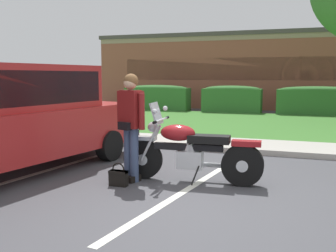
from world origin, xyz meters
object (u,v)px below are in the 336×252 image
Objects in this scene: handbag at (118,177)px; hedge_center_left at (232,99)px; hedge_left at (157,97)px; hedge_center_right at (317,100)px; motorcycle at (196,152)px; rider_person at (131,119)px; brick_building at (302,71)px; parked_suv_adjacent at (14,117)px.

handbag is 12.20m from hedge_center_left.
hedge_left and hedge_center_right have the same top height.
motorcycle is 1.15m from rider_person.
rider_person is at bearing -104.34° from hedge_center_right.
motorcycle is 18.14m from brick_building.
motorcycle reaches higher than hedge_center_right.
brick_building reaches higher than hedge_center_left.
hedge_left is 7.14m from hedge_center_right.
brick_building is at bearing 45.24° from hedge_left.
brick_building reaches higher than rider_person.
hedge_left and hedge_center_left have the same top height.
hedge_left is 0.95× the size of hedge_center_right.
motorcycle reaches higher than hedge_center_left.
rider_person is 12.54m from hedge_left.
hedge_center_left is at bearing 180.00° from hedge_center_right.
handbag is 0.02× the size of brick_building.
rider_person is at bearing 1.73° from parked_suv_adjacent.
parked_suv_adjacent is at bearing 173.01° from handbag.
hedge_left is (-1.91, 11.91, -0.30)m from parked_suv_adjacent.
hedge_center_left reaches higher than handbag.
parked_suv_adjacent is at bearing -97.91° from hedge_center_left.
handbag is 0.07× the size of parked_suv_adjacent.
motorcycle is 0.44× the size of parked_suv_adjacent.
handbag is (-0.06, -0.33, -0.85)m from rider_person.
hedge_center_left is (1.66, 11.91, -0.30)m from parked_suv_adjacent.
motorcycle is at bearing -66.21° from hedge_left.
hedge_center_right is at bearing 66.33° from parked_suv_adjacent.
hedge_left is at bearing 113.79° from motorcycle.
rider_person is at bearing -70.88° from hedge_left.
brick_building is at bearing 96.45° from hedge_center_right.
hedge_center_left is (-0.54, 11.85, -0.34)m from rider_person.
hedge_left is at bearing 109.12° from rider_person.
hedge_left is 0.15× the size of brick_building.
motorcycle is 11.75m from hedge_center_right.
hedge_center_left is 0.80× the size of hedge_center_right.
parked_suv_adjacent is 13.01m from hedge_center_right.
motorcycle is at bearing -82.44° from hedge_center_left.
handbag is at bearing -101.05° from rider_person.
parked_suv_adjacent is 12.03m from hedge_center_left.
hedge_left is (-4.11, 11.85, -0.34)m from rider_person.
parked_suv_adjacent is at bearing -173.94° from motorcycle.
rider_person reaches higher than hedge_center_right.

